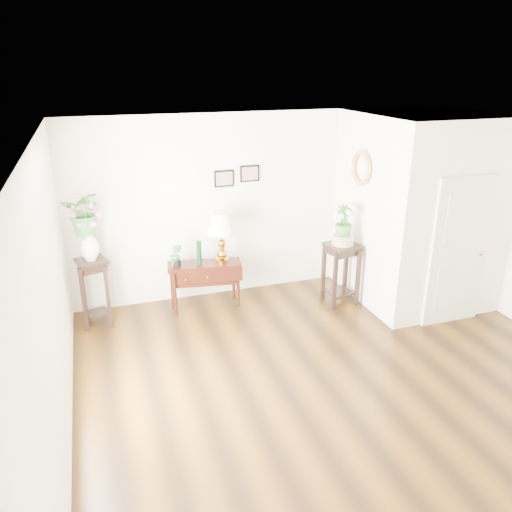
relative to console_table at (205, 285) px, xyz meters
name	(u,v)px	position (x,y,z in m)	size (l,w,h in m)	color
floor	(342,378)	(1.09, -2.31, -0.36)	(6.00, 5.50, 0.02)	#472C0C
ceiling	(360,135)	(1.09, -2.31, 2.44)	(6.00, 5.50, 0.02)	white
wall_back	(265,204)	(1.09, 0.44, 1.04)	(6.00, 0.02, 2.80)	silver
wall_left	(51,309)	(-1.91, -2.31, 1.04)	(0.02, 5.50, 2.80)	silver
partition	(417,208)	(3.19, -0.53, 1.04)	(1.80, 1.95, 2.80)	silver
door	(458,252)	(3.19, -1.53, 0.69)	(0.90, 0.05, 2.10)	silver
art_print_left	(224,179)	(0.44, 0.42, 1.49)	(0.30, 0.02, 0.25)	black
art_print_right	(250,173)	(0.84, 0.42, 1.54)	(0.30, 0.02, 0.25)	black
wall_ornament	(361,168)	(2.25, -0.41, 1.69)	(0.51, 0.51, 0.07)	#CA843F
console_table	(205,285)	(0.00, 0.00, 0.00)	(1.07, 0.36, 0.71)	black
table_lamp	(222,239)	(0.27, 0.00, 0.71)	(0.43, 0.43, 0.76)	#B6791F
green_vase	(199,253)	(-0.07, 0.00, 0.53)	(0.07, 0.07, 0.35)	black
potted_plant	(176,256)	(-0.41, 0.00, 0.52)	(0.18, 0.15, 0.33)	#3A7831
plant_stand_a	(95,292)	(-1.56, -0.01, 0.13)	(0.38, 0.38, 0.97)	black
porcelain_vase	(89,244)	(-1.56, -0.01, 0.84)	(0.24, 0.24, 0.42)	white
lily_arrangement	(85,210)	(-1.56, -0.01, 1.31)	(0.54, 0.47, 0.60)	#3A7831
plant_stand_b	(341,273)	(1.99, -0.48, 0.11)	(0.44, 0.44, 0.94)	black
ceramic_bowl	(343,239)	(1.99, -0.48, 0.67)	(0.32, 0.32, 0.14)	beige
narcissus	(344,221)	(1.99, -0.48, 0.94)	(0.26, 0.26, 0.47)	#3A7831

